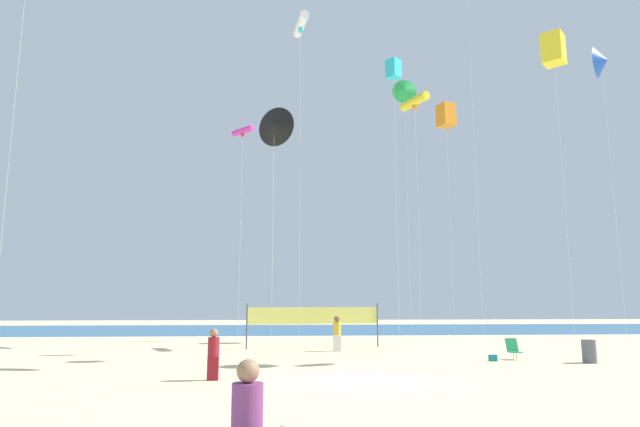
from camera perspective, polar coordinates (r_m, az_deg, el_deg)
ground_plane at (r=17.63m, az=4.76°, el=-17.32°), size 120.00×120.00×0.00m
ocean_band at (r=50.86m, az=-1.24°, el=-12.13°), size 120.00×20.00×0.01m
mother_figure at (r=7.24m, az=-7.75°, el=-21.40°), size 0.40×0.40×1.73m
beachgoer_maroon_shirt at (r=18.11m, az=-11.21°, el=-14.23°), size 0.37×0.37×1.61m
beachgoer_mustard_shirt at (r=28.06m, az=1.81°, el=-12.45°), size 0.40×0.40×1.76m
folding_beach_chair at (r=25.58m, az=19.76°, el=-13.28°), size 0.52×0.65×0.89m
trash_barrel at (r=25.27m, az=26.59°, el=-12.91°), size 0.56×0.56×0.93m
volleyball_net at (r=30.05m, az=-0.64°, el=-10.94°), size 7.31×1.24×2.40m
beach_handbag at (r=24.57m, az=17.82°, el=-14.35°), size 0.33×0.17×0.27m
kite_cyan_box at (r=27.70m, az=7.77°, el=14.83°), size 0.82×0.82×14.27m
kite_yellow_tube at (r=33.59m, az=10.00°, el=11.53°), size 1.39×2.30×14.66m
kite_magenta_tube at (r=33.79m, az=-8.17°, el=8.56°), size 1.46×1.49×13.05m
kite_black_delta at (r=22.94m, az=-4.86°, el=9.22°), size 1.64×1.12×10.61m
kite_yellow_box at (r=28.30m, az=23.46°, el=15.64°), size 1.28×1.28×14.78m
kite_green_delta at (r=40.46m, az=8.95°, el=12.71°), size 1.79×0.56×18.49m
kite_white_tube at (r=27.77m, az=-2.04°, el=19.27°), size 0.72×2.01×16.03m
kite_blue_delta at (r=29.30m, az=27.65°, el=14.05°), size 1.36×1.41×14.31m
kite_orange_box at (r=38.63m, az=13.19°, el=10.05°), size 1.28×1.28×15.94m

